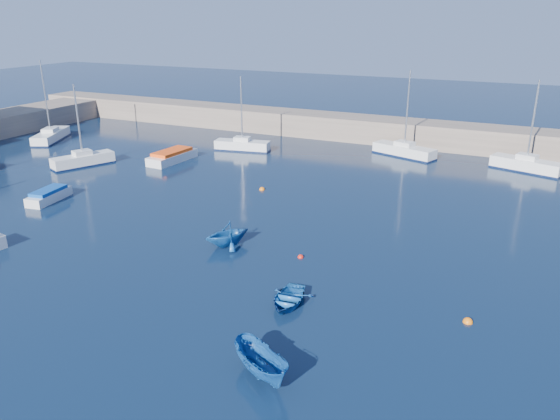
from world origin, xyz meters
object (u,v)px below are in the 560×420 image
at_px(sailboat_6, 404,150).
at_px(dinghy_right, 262,364).
at_px(sailboat_4, 51,136).
at_px(dinghy_left, 227,234).
at_px(sailboat_7, 526,164).
at_px(motorboat_1, 49,195).
at_px(sailboat_5, 242,145).
at_px(sailboat_3, 83,160).
at_px(motorboat_2, 172,156).
at_px(dinghy_center, 288,299).

xyz_separation_m(sailboat_6, dinghy_right, (3.21, -38.30, 0.05)).
xyz_separation_m(sailboat_4, dinghy_left, (33.49, -17.20, 0.21)).
relative_size(sailboat_4, sailboat_7, 1.08).
distance_m(sailboat_4, motorboat_1, 22.71).
height_order(sailboat_5, dinghy_left, sailboat_5).
bearing_deg(sailboat_5, sailboat_4, 92.94).
distance_m(sailboat_3, dinghy_right, 37.02).
bearing_deg(sailboat_5, sailboat_6, -83.50).
relative_size(sailboat_3, motorboat_2, 1.35).
relative_size(sailboat_7, motorboat_2, 1.45).
xyz_separation_m(sailboat_6, dinghy_left, (-4.81, -27.40, 0.18)).
bearing_deg(motorboat_1, sailboat_6, 41.11).
distance_m(sailboat_3, motorboat_2, 8.42).
bearing_deg(motorboat_2, sailboat_4, 178.53).
bearing_deg(motorboat_1, dinghy_left, -13.87).
xyz_separation_m(sailboat_7, motorboat_2, (-31.73, -11.19, -0.10)).
xyz_separation_m(motorboat_2, dinghy_right, (23.40, -26.38, 0.12)).
distance_m(motorboat_1, dinghy_left, 17.11).
bearing_deg(dinghy_center, sailboat_7, 66.91).
bearing_deg(motorboat_1, sailboat_7, 28.27).
bearing_deg(dinghy_right, dinghy_left, 68.33).
distance_m(sailboat_3, sailboat_4, 13.15).
bearing_deg(dinghy_right, motorboat_2, 73.57).
bearing_deg(sailboat_3, motorboat_1, -36.87).
distance_m(sailboat_5, sailboat_7, 28.02).
xyz_separation_m(sailboat_4, sailboat_6, (38.30, 10.20, 0.03)).
xyz_separation_m(motorboat_2, dinghy_center, (21.93, -20.59, -0.23)).
bearing_deg(sailboat_4, motorboat_1, -69.11).
distance_m(sailboat_5, dinghy_right, 38.59).
height_order(sailboat_3, sailboat_4, sailboat_4).
distance_m(sailboat_3, dinghy_center, 32.70).
height_order(sailboat_3, dinghy_left, sailboat_3).
distance_m(sailboat_5, dinghy_left, 25.18).
bearing_deg(motorboat_2, dinghy_right, -44.44).
relative_size(sailboat_5, motorboat_1, 1.88).
distance_m(sailboat_4, dinghy_right, 50.13).
xyz_separation_m(sailboat_7, dinghy_right, (-8.32, -37.57, 0.02)).
bearing_deg(sailboat_3, sailboat_6, 55.34).
bearing_deg(sailboat_5, motorboat_2, 139.67).
relative_size(sailboat_7, dinghy_left, 2.77).
height_order(motorboat_1, dinghy_right, dinghy_right).
relative_size(sailboat_7, dinghy_right, 2.43).
height_order(sailboat_7, dinghy_right, sailboat_7).
bearing_deg(sailboat_6, motorboat_2, 140.07).
distance_m(sailboat_4, motorboat_2, 18.19).
distance_m(motorboat_1, dinghy_right, 27.98).
relative_size(motorboat_2, dinghy_right, 1.67).
bearing_deg(sailboat_7, motorboat_2, 127.04).
bearing_deg(dinghy_center, sailboat_4, 144.90).
bearing_deg(motorboat_2, motorboat_1, -92.81).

